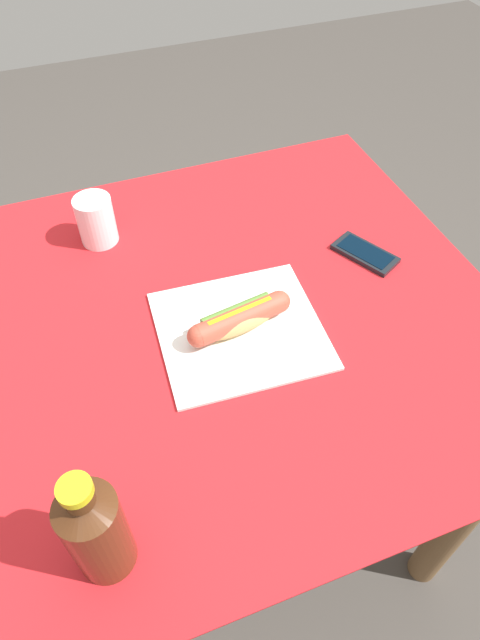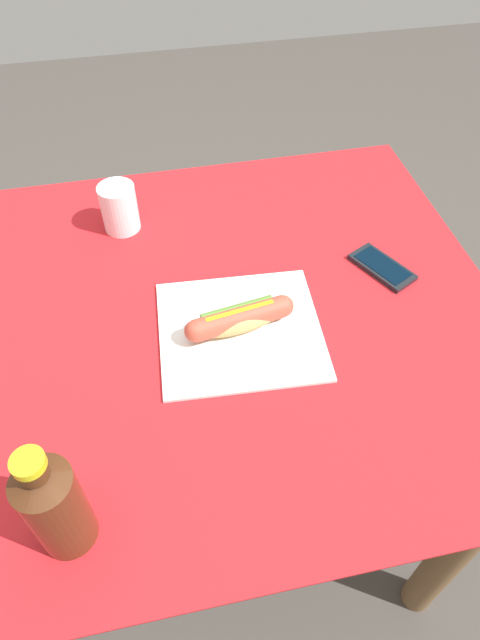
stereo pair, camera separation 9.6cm
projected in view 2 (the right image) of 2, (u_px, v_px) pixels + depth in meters
ground_plane at (224, 492)px, 1.58m from camera, size 6.00×6.00×0.00m
dining_table at (217, 360)px, 1.11m from camera, size 1.06×0.96×0.76m
paper_wrapper at (240, 330)px, 0.98m from camera, size 0.30×0.28×0.01m
hot_dog at (240, 319)px, 0.96m from camera, size 0.20×0.07×0.05m
cell_phone at (382, 267)px, 1.09m from camera, size 0.11×0.14×0.01m
soda_bottle at (54, 505)px, 0.68m from camera, size 0.08×0.08×0.21m
drinking_cup at (119, 208)px, 1.14m from camera, size 0.08×0.08×0.10m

